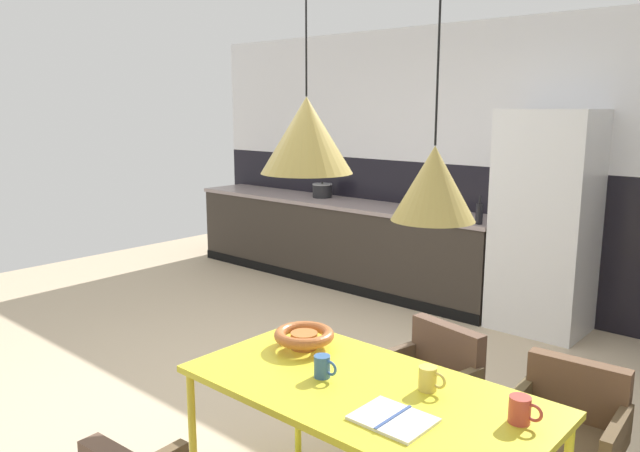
% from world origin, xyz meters
% --- Properties ---
extents(ground_plane, '(9.10, 9.10, 0.00)m').
position_xyz_m(ground_plane, '(0.00, 0.00, 0.00)').
color(ground_plane, '#C3AD8D').
extents(back_wall_splashback_dark, '(7.00, 0.12, 1.33)m').
position_xyz_m(back_wall_splashback_dark, '(0.00, 2.75, 0.67)').
color(back_wall_splashback_dark, black).
rests_on(back_wall_splashback_dark, ground).
extents(back_wall_panel_upper, '(7.00, 0.12, 1.33)m').
position_xyz_m(back_wall_panel_upper, '(0.00, 2.75, 2.00)').
color(back_wall_panel_upper, white).
rests_on(back_wall_panel_upper, back_wall_splashback_dark).
extents(kitchen_counter, '(3.79, 0.63, 0.89)m').
position_xyz_m(kitchen_counter, '(-1.47, 2.39, 0.44)').
color(kitchen_counter, '#322B24').
rests_on(kitchen_counter, ground).
extents(refrigerator_column, '(0.75, 0.60, 1.87)m').
position_xyz_m(refrigerator_column, '(0.81, 2.39, 0.93)').
color(refrigerator_column, silver).
rests_on(refrigerator_column, ground).
extents(dining_table, '(1.51, 0.78, 0.75)m').
position_xyz_m(dining_table, '(1.33, -0.77, 0.70)').
color(dining_table, gold).
rests_on(dining_table, ground).
extents(armchair_head_of_table, '(0.52, 0.50, 0.73)m').
position_xyz_m(armchair_head_of_table, '(1.89, 0.03, 0.48)').
color(armchair_head_of_table, brown).
rests_on(armchair_head_of_table, ground).
extents(armchair_facing_counter, '(0.56, 0.55, 0.73)m').
position_xyz_m(armchair_facing_counter, '(1.16, 0.03, 0.48)').
color(armchair_facing_counter, brown).
rests_on(armchair_facing_counter, ground).
extents(fruit_bowl, '(0.29, 0.29, 0.09)m').
position_xyz_m(fruit_bowl, '(0.86, -0.63, 0.81)').
color(fruit_bowl, '#B2662D').
rests_on(fruit_bowl, dining_table).
extents(open_book, '(0.28, 0.23, 0.02)m').
position_xyz_m(open_book, '(1.58, -0.92, 0.76)').
color(open_book, white).
rests_on(open_book, dining_table).
extents(mug_short_terracotta, '(0.12, 0.08, 0.10)m').
position_xyz_m(mug_short_terracotta, '(1.54, -0.62, 0.80)').
color(mug_short_terracotta, gold).
rests_on(mug_short_terracotta, dining_table).
extents(mug_wide_latte, '(0.12, 0.07, 0.10)m').
position_xyz_m(mug_wide_latte, '(1.14, -0.81, 0.80)').
color(mug_wide_latte, '#335B93').
rests_on(mug_wide_latte, dining_table).
extents(mug_glass_clear, '(0.13, 0.08, 0.10)m').
position_xyz_m(mug_glass_clear, '(1.93, -0.62, 0.80)').
color(mug_glass_clear, '#B23D33').
rests_on(mug_glass_clear, dining_table).
extents(cooking_pot, '(0.22, 0.22, 0.18)m').
position_xyz_m(cooking_pot, '(-1.75, 2.47, 0.96)').
color(cooking_pot, black).
rests_on(cooking_pot, kitchen_counter).
extents(bottle_spice_small, '(0.06, 0.06, 0.27)m').
position_xyz_m(bottle_spice_small, '(-0.47, 2.42, 0.99)').
color(bottle_spice_small, black).
rests_on(bottle_spice_small, kitchen_counter).
extents(bottle_wine_green, '(0.06, 0.06, 0.25)m').
position_xyz_m(bottle_wine_green, '(0.32, 2.17, 0.98)').
color(bottle_wine_green, black).
rests_on(bottle_wine_green, kitchen_counter).
extents(pendant_lamp_over_table_near, '(0.38, 0.38, 1.00)m').
position_xyz_m(pendant_lamp_over_table_near, '(1.03, -0.79, 1.77)').
color(pendant_lamp_over_table_near, black).
extents(pendant_lamp_over_table_far, '(0.30, 0.30, 1.12)m').
position_xyz_m(pendant_lamp_over_table_far, '(1.64, -0.79, 1.62)').
color(pendant_lamp_over_table_far, black).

